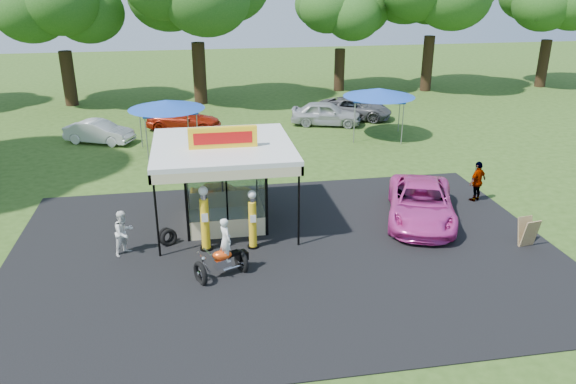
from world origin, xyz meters
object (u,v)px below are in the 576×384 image
(bg_car_b, at_px, (184,119))
(tent_west, at_px, (166,105))
(gas_station_kiosk, at_px, (224,182))
(bg_car_d, at_px, (354,108))
(kiosk_car, at_px, (222,192))
(bg_car_c, at_px, (326,113))
(spectator_west, at_px, (124,233))
(a_frame_sign, at_px, (528,233))
(pink_sedan, at_px, (421,203))
(bg_car_a, at_px, (99,132))
(gas_pump_right, at_px, (253,221))
(gas_pump_left, at_px, (205,220))
(tent_east, at_px, (379,93))
(spectator_east_b, at_px, (477,182))
(motorcycle, at_px, (224,253))

(bg_car_b, height_order, tent_west, tent_west)
(gas_station_kiosk, height_order, bg_car_d, gas_station_kiosk)
(kiosk_car, relative_size, bg_car_d, 0.54)
(bg_car_c, bearing_deg, spectator_west, 162.58)
(a_frame_sign, bearing_deg, pink_sedan, 127.48)
(gas_station_kiosk, relative_size, bg_car_b, 1.12)
(bg_car_a, bearing_deg, gas_station_kiosk, -129.11)
(bg_car_b, bearing_deg, a_frame_sign, -130.11)
(bg_car_a, distance_m, tent_west, 5.22)
(gas_pump_right, relative_size, tent_west, 0.54)
(kiosk_car, distance_m, bg_car_b, 12.79)
(gas_pump_left, relative_size, pink_sedan, 0.45)
(pink_sedan, height_order, tent_west, tent_west)
(pink_sedan, relative_size, tent_east, 1.29)
(spectator_west, bearing_deg, spectator_east_b, -37.57)
(kiosk_car, distance_m, spectator_east_b, 11.36)
(spectator_west, relative_size, bg_car_b, 0.35)
(tent_west, height_order, tent_east, tent_east)
(pink_sedan, relative_size, bg_car_a, 1.36)
(motorcycle, relative_size, bg_car_a, 0.53)
(a_frame_sign, bearing_deg, bg_car_b, 115.10)
(gas_pump_left, bearing_deg, a_frame_sign, -8.40)
(spectator_west, bearing_deg, tent_east, -3.38)
(spectator_east_b, height_order, bg_car_a, spectator_east_b)
(tent_east, bearing_deg, spectator_west, -136.36)
(spectator_west, bearing_deg, pink_sedan, -42.41)
(gas_pump_left, distance_m, a_frame_sign, 11.97)
(bg_car_a, height_order, bg_car_c, bg_car_c)
(gas_pump_left, height_order, pink_sedan, gas_pump_left)
(gas_pump_right, bearing_deg, gas_station_kiosk, 109.24)
(spectator_west, height_order, tent_west, tent_west)
(spectator_east_b, xyz_separation_m, tent_west, (-13.67, 9.97, 1.75))
(gas_pump_left, bearing_deg, tent_east, 50.79)
(kiosk_car, xyz_separation_m, spectator_west, (-3.78, -4.29, 0.37))
(kiosk_car, height_order, spectator_east_b, spectator_east_b)
(a_frame_sign, height_order, tent_east, tent_east)
(bg_car_a, bearing_deg, bg_car_b, -43.80)
(gas_pump_left, xyz_separation_m, spectator_west, (-2.91, 0.22, -0.37))
(bg_car_b, xyz_separation_m, tent_east, (11.78, -3.69, 2.06))
(bg_car_d, distance_m, tent_west, 13.80)
(tent_west, bearing_deg, bg_car_c, 22.21)
(gas_station_kiosk, distance_m, bg_car_d, 18.83)
(kiosk_car, bearing_deg, spectator_west, 138.57)
(spectator_east_b, xyz_separation_m, bg_car_c, (-3.49, 14.13, -0.15))
(a_frame_sign, distance_m, bg_car_b, 22.75)
(pink_sedan, bearing_deg, spectator_east_b, 45.23)
(gas_pump_left, height_order, bg_car_c, gas_pump_left)
(motorcycle, height_order, pink_sedan, motorcycle)
(gas_station_kiosk, xyz_separation_m, spectator_east_b, (11.20, 0.41, -0.85))
(gas_station_kiosk, height_order, bg_car_a, gas_station_kiosk)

